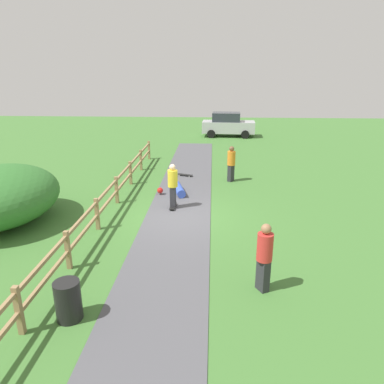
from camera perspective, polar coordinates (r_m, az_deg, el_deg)
The scene contains 10 objects.
ground_plane at distance 13.39m, azimuth -2.22°, elevation -3.83°, with size 60.00×60.00×0.00m, color #427533.
asphalt_path at distance 13.39m, azimuth -2.22°, elevation -3.80°, with size 2.40×28.00×0.02m, color #515156.
wooden_fence at distance 13.64m, azimuth -13.19°, elevation -0.91°, with size 0.12×18.12×1.10m.
trash_bin at distance 8.47m, azimuth -18.95°, elevation -15.89°, with size 0.56×0.56×0.90m, color black.
skater_riding at distance 13.86m, azimuth -3.06°, elevation 1.29°, with size 0.39×0.81×1.75m.
skater_fallen at distance 15.74m, azimuth -2.34°, elevation 0.41°, with size 1.27×1.45×0.36m.
skateboard_loose at distance 18.38m, azimuth -1.13°, elevation 2.74°, with size 0.82×0.47×0.08m.
bystander_orange at distance 17.47m, azimuth 6.21°, elevation 4.71°, with size 0.53×0.53×1.72m.
bystander_red at distance 8.87m, azimuth 11.35°, elevation -9.63°, with size 0.52×0.52×1.75m.
parked_car_silver at distance 29.95m, azimuth 5.67°, elevation 10.54°, with size 4.28×2.16×1.92m.
Camera 1 is at (1.21, -12.32, 5.11)m, focal length 33.81 mm.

